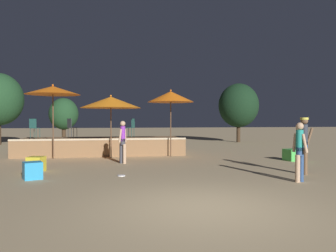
{
  "coord_description": "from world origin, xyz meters",
  "views": [
    {
      "loc": [
        -1.71,
        -6.07,
        1.71
      ],
      "look_at": [
        0.0,
        4.44,
        1.49
      ],
      "focal_mm": 35.0,
      "sensor_mm": 36.0,
      "label": 1
    }
  ],
  "objects_px": {
    "bistro_chair_0": "(34,126)",
    "bistro_chair_2": "(71,126)",
    "cube_seat_2": "(33,170)",
    "background_tree_0": "(64,114)",
    "person_0": "(300,150)",
    "background_tree_1": "(239,105)",
    "person_2": "(304,142)",
    "cube_seat_1": "(292,155)",
    "patio_umbrella_2": "(53,90)",
    "frisbee_disc": "(121,176)",
    "person_1": "(123,141)",
    "patio_umbrella_0": "(111,102)",
    "bistro_chair_1": "(132,126)",
    "patio_umbrella_1": "(171,97)",
    "cube_seat_0": "(36,164)"
  },
  "relations": [
    {
      "from": "person_2",
      "to": "background_tree_0",
      "type": "distance_m",
      "value": 18.35
    },
    {
      "from": "background_tree_1",
      "to": "cube_seat_0",
      "type": "bearing_deg",
      "value": -134.23
    },
    {
      "from": "bistro_chair_2",
      "to": "background_tree_0",
      "type": "distance_m",
      "value": 8.57
    },
    {
      "from": "person_0",
      "to": "background_tree_1",
      "type": "xyz_separation_m",
      "value": [
        4.13,
        15.0,
        1.88
      ]
    },
    {
      "from": "patio_umbrella_0",
      "to": "background_tree_0",
      "type": "bearing_deg",
      "value": 109.18
    },
    {
      "from": "bistro_chair_0",
      "to": "bistro_chair_1",
      "type": "relative_size",
      "value": 1.0
    },
    {
      "from": "cube_seat_1",
      "to": "frisbee_disc",
      "type": "xyz_separation_m",
      "value": [
        -7.06,
        -2.61,
        -0.22
      ]
    },
    {
      "from": "cube_seat_1",
      "to": "bistro_chair_0",
      "type": "xyz_separation_m",
      "value": [
        -10.98,
        3.56,
        1.15
      ]
    },
    {
      "from": "patio_umbrella_1",
      "to": "cube_seat_1",
      "type": "bearing_deg",
      "value": -25.56
    },
    {
      "from": "person_2",
      "to": "bistro_chair_1",
      "type": "xyz_separation_m",
      "value": [
        -4.99,
        6.82,
        0.38
      ]
    },
    {
      "from": "patio_umbrella_0",
      "to": "patio_umbrella_1",
      "type": "bearing_deg",
      "value": -0.68
    },
    {
      "from": "background_tree_0",
      "to": "background_tree_1",
      "type": "distance_m",
      "value": 12.95
    },
    {
      "from": "person_2",
      "to": "cube_seat_2",
      "type": "bearing_deg",
      "value": 92.3
    },
    {
      "from": "patio_umbrella_1",
      "to": "patio_umbrella_2",
      "type": "xyz_separation_m",
      "value": [
        -5.17,
        0.01,
        0.22
      ]
    },
    {
      "from": "cube_seat_2",
      "to": "background_tree_0",
      "type": "height_order",
      "value": "background_tree_0"
    },
    {
      "from": "frisbee_disc",
      "to": "patio_umbrella_1",
      "type": "bearing_deg",
      "value": 64.32
    },
    {
      "from": "patio_umbrella_1",
      "to": "person_2",
      "type": "distance_m",
      "value": 6.56
    },
    {
      "from": "person_2",
      "to": "background_tree_0",
      "type": "xyz_separation_m",
      "value": [
        -9.53,
        15.64,
        1.09
      ]
    },
    {
      "from": "person_0",
      "to": "background_tree_0",
      "type": "relative_size",
      "value": 0.5
    },
    {
      "from": "patio_umbrella_2",
      "to": "bistro_chair_2",
      "type": "xyz_separation_m",
      "value": [
        0.51,
        1.83,
        -1.57
      ]
    },
    {
      "from": "bistro_chair_1",
      "to": "bistro_chair_0",
      "type": "bearing_deg",
      "value": -62.2
    },
    {
      "from": "person_0",
      "to": "cube_seat_2",
      "type": "bearing_deg",
      "value": -35.86
    },
    {
      "from": "person_0",
      "to": "bistro_chair_1",
      "type": "distance_m",
      "value": 8.99
    },
    {
      "from": "bistro_chair_0",
      "to": "bistro_chair_2",
      "type": "relative_size",
      "value": 1.0
    },
    {
      "from": "patio_umbrella_2",
      "to": "person_0",
      "type": "xyz_separation_m",
      "value": [
        7.61,
        -6.56,
        -2.09
      ]
    },
    {
      "from": "patio_umbrella_1",
      "to": "person_2",
      "type": "relative_size",
      "value": 1.73
    },
    {
      "from": "patio_umbrella_0",
      "to": "person_2",
      "type": "distance_m",
      "value": 8.22
    },
    {
      "from": "bistro_chair_1",
      "to": "patio_umbrella_1",
      "type": "bearing_deg",
      "value": 77.17
    },
    {
      "from": "patio_umbrella_0",
      "to": "patio_umbrella_1",
      "type": "relative_size",
      "value": 0.91
    },
    {
      "from": "patio_umbrella_0",
      "to": "person_0",
      "type": "xyz_separation_m",
      "value": [
        5.14,
        -6.59,
        -1.6
      ]
    },
    {
      "from": "cube_seat_0",
      "to": "background_tree_1",
      "type": "height_order",
      "value": "background_tree_1"
    },
    {
      "from": "bistro_chair_0",
      "to": "patio_umbrella_0",
      "type": "bearing_deg",
      "value": -179.29
    },
    {
      "from": "person_0",
      "to": "background_tree_0",
      "type": "bearing_deg",
      "value": -85.98
    },
    {
      "from": "cube_seat_1",
      "to": "bistro_chair_1",
      "type": "distance_m",
      "value": 7.49
    },
    {
      "from": "cube_seat_1",
      "to": "bistro_chair_1",
      "type": "bearing_deg",
      "value": 150.34
    },
    {
      "from": "patio_umbrella_1",
      "to": "person_1",
      "type": "xyz_separation_m",
      "value": [
        -2.23,
        -2.0,
        -1.86
      ]
    },
    {
      "from": "patio_umbrella_2",
      "to": "bistro_chair_0",
      "type": "bearing_deg",
      "value": 130.09
    },
    {
      "from": "patio_umbrella_1",
      "to": "background_tree_1",
      "type": "relative_size",
      "value": 0.7
    },
    {
      "from": "person_2",
      "to": "frisbee_disc",
      "type": "xyz_separation_m",
      "value": [
        -5.62,
        0.55,
        -0.99
      ]
    },
    {
      "from": "cube_seat_0",
      "to": "background_tree_1",
      "type": "bearing_deg",
      "value": 45.77
    },
    {
      "from": "person_1",
      "to": "person_0",
      "type": "bearing_deg",
      "value": 173.83
    },
    {
      "from": "background_tree_1",
      "to": "person_2",
      "type": "bearing_deg",
      "value": -103.34
    },
    {
      "from": "cube_seat_0",
      "to": "person_0",
      "type": "xyz_separation_m",
      "value": [
        7.52,
        -3.03,
        0.62
      ]
    },
    {
      "from": "bistro_chair_2",
      "to": "person_0",
      "type": "bearing_deg",
      "value": -177.53
    },
    {
      "from": "bistro_chair_2",
      "to": "background_tree_1",
      "type": "relative_size",
      "value": 0.21
    },
    {
      "from": "cube_seat_1",
      "to": "background_tree_1",
      "type": "height_order",
      "value": "background_tree_1"
    },
    {
      "from": "person_1",
      "to": "cube_seat_1",
      "type": "bearing_deg",
      "value": -143.96
    },
    {
      "from": "patio_umbrella_1",
      "to": "patio_umbrella_2",
      "type": "relative_size",
      "value": 0.95
    },
    {
      "from": "patio_umbrella_2",
      "to": "bistro_chair_1",
      "type": "height_order",
      "value": "patio_umbrella_2"
    },
    {
      "from": "person_0",
      "to": "bistro_chair_2",
      "type": "height_order",
      "value": "bistro_chair_2"
    }
  ]
}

